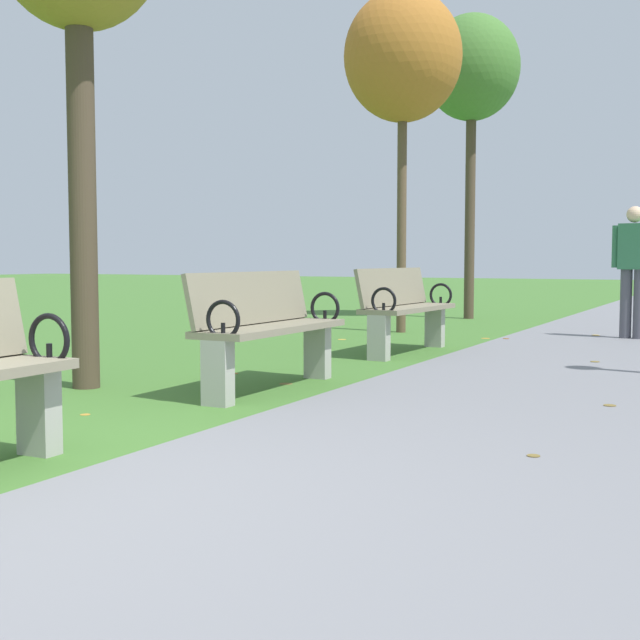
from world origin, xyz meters
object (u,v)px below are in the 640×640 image
Objects in this scene: park_bench_3 at (404,307)px; tree_3 at (403,58)px; park_bench_2 at (267,327)px; pedestrian_walking at (634,265)px; tree_4 at (472,71)px.

park_bench_3 is 4.05m from tree_3.
park_bench_2 is 5.82m from pedestrian_walking.
tree_4 is (-0.93, 8.12, 3.59)m from park_bench_2.
pedestrian_walking is (1.97, 2.62, 0.44)m from park_bench_3.
tree_3 is (-0.96, 5.16, 3.18)m from park_bench_2.
pedestrian_walking is (2.90, -2.67, -3.15)m from tree_4.
park_bench_2 is at bearing -79.43° from tree_3.
tree_3 reaches higher than park_bench_3.
park_bench_3 is 3.31m from pedestrian_walking.
park_bench_2 and park_bench_3 have the same top height.
tree_3 reaches higher than pedestrian_walking.
tree_4 is 5.04m from pedestrian_walking.
park_bench_2 is 0.99× the size of pedestrian_walking.
tree_4 reaches higher than pedestrian_walking.
pedestrian_walking is (1.97, 5.46, 0.44)m from park_bench_2.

